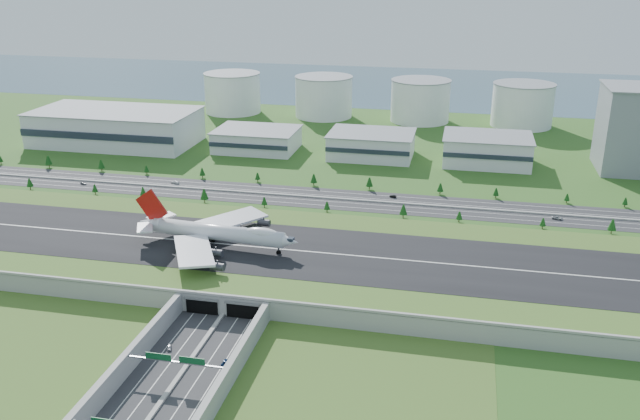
% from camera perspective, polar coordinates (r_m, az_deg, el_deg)
% --- Properties ---
extents(ground, '(1200.00, 1200.00, 0.00)m').
position_cam_1_polar(ground, '(316.91, -5.10, -4.50)').
color(ground, '#1F4716').
rests_on(ground, ground).
extents(airfield_deck, '(520.00, 100.00, 9.20)m').
position_cam_1_polar(airfield_deck, '(315.12, -5.13, -3.83)').
color(airfield_deck, gray).
rests_on(airfield_deck, ground).
extents(underpass_road, '(38.80, 120.40, 8.00)m').
position_cam_1_polar(underpass_road, '(234.55, -12.45, -13.74)').
color(underpass_road, '#28282B').
rests_on(underpass_road, ground).
extents(sign_gantry_near, '(38.70, 0.70, 9.80)m').
position_cam_1_polar(sign_gantry_near, '(235.91, -12.08, -12.46)').
color(sign_gantry_near, gray).
rests_on(sign_gantry_near, ground).
extents(north_expressway, '(560.00, 36.00, 0.12)m').
position_cam_1_polar(north_expressway, '(401.77, -1.14, 1.10)').
color(north_expressway, '#28282B').
rests_on(north_expressway, ground).
extents(tree_row, '(497.68, 48.67, 8.40)m').
position_cam_1_polar(tree_row, '(399.25, -1.35, 1.66)').
color(tree_row, '#3D2819').
rests_on(tree_row, ground).
extents(hangar_west, '(120.00, 60.00, 25.00)m').
position_cam_1_polar(hangar_west, '(539.92, -16.81, 6.68)').
color(hangar_west, silver).
rests_on(hangar_west, ground).
extents(hangar_mid_a, '(58.00, 42.00, 15.00)m').
position_cam_1_polar(hangar_mid_a, '(502.70, -5.33, 5.90)').
color(hangar_mid_a, silver).
rests_on(hangar_mid_a, ground).
extents(hangar_mid_b, '(58.00, 42.00, 17.00)m').
position_cam_1_polar(hangar_mid_b, '(484.27, 4.35, 5.49)').
color(hangar_mid_b, silver).
rests_on(hangar_mid_b, ground).
extents(hangar_mid_c, '(58.00, 42.00, 19.00)m').
position_cam_1_polar(hangar_mid_c, '(480.20, 13.88, 4.94)').
color(hangar_mid_c, silver).
rests_on(hangar_mid_c, ground).
extents(office_tower, '(46.00, 46.00, 55.00)m').
position_cam_1_polar(office_tower, '(493.32, 25.18, 6.15)').
color(office_tower, gray).
rests_on(office_tower, ground).
extents(fuel_tank_a, '(50.00, 50.00, 35.00)m').
position_cam_1_polar(fuel_tank_a, '(630.32, -7.37, 9.74)').
color(fuel_tank_a, white).
rests_on(fuel_tank_a, ground).
extents(fuel_tank_b, '(50.00, 50.00, 35.00)m').
position_cam_1_polar(fuel_tank_b, '(607.59, 0.32, 9.50)').
color(fuel_tank_b, white).
rests_on(fuel_tank_b, ground).
extents(fuel_tank_c, '(50.00, 50.00, 35.00)m').
position_cam_1_polar(fuel_tank_c, '(596.23, 8.44, 9.07)').
color(fuel_tank_c, white).
rests_on(fuel_tank_c, ground).
extents(fuel_tank_d, '(50.00, 50.00, 35.00)m').
position_cam_1_polar(fuel_tank_d, '(596.87, 16.68, 8.45)').
color(fuel_tank_d, white).
rests_on(fuel_tank_d, ground).
extents(bay_water, '(1200.00, 260.00, 0.06)m').
position_cam_1_polar(bay_water, '(770.36, 5.57, 10.44)').
color(bay_water, '#345364').
rests_on(bay_water, ground).
extents(boeing_747, '(80.66, 75.97, 24.94)m').
position_cam_1_polar(boeing_747, '(314.70, -8.71, -1.86)').
color(boeing_747, silver).
rests_on(boeing_747, airfield_deck).
extents(car_0, '(2.89, 4.21, 1.33)m').
position_cam_1_polar(car_0, '(256.40, -12.57, -11.23)').
color(car_0, '#A9A9AE').
rests_on(car_0, ground).
extents(car_2, '(2.25, 4.80, 1.33)m').
position_cam_1_polar(car_2, '(244.67, -7.95, -12.58)').
color(car_2, '#0E2246').
rests_on(car_2, ground).
extents(car_4, '(4.64, 3.13, 1.47)m').
position_cam_1_polar(car_4, '(449.11, -19.32, 2.14)').
color(car_4, slate).
rests_on(car_4, ground).
extents(car_5, '(4.40, 2.44, 1.37)m').
position_cam_1_polar(car_5, '(402.94, 6.17, 1.16)').
color(car_5, black).
rests_on(car_5, ground).
extents(car_6, '(6.29, 3.99, 1.62)m').
position_cam_1_polar(car_6, '(389.27, 19.34, -0.62)').
color(car_6, silver).
rests_on(car_6, ground).
extents(car_7, '(5.91, 3.41, 1.61)m').
position_cam_1_polar(car_7, '(435.35, -12.11, 2.31)').
color(car_7, white).
rests_on(car_7, ground).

